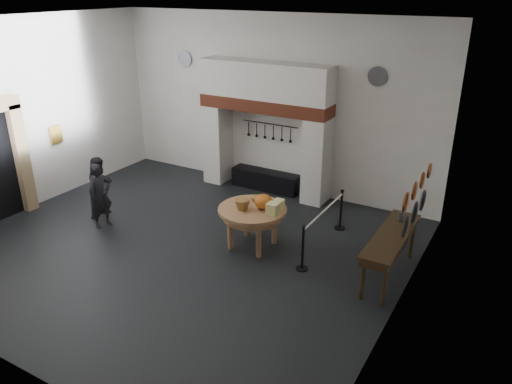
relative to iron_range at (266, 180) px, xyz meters
The scene contains 35 objects.
floor 3.73m from the iron_range, 90.00° to the right, with size 9.00×8.00×0.02m, color black.
ceiling 5.65m from the iron_range, 90.00° to the right, with size 9.00×8.00×0.02m, color silver.
wall_back 2.02m from the iron_range, 90.00° to the left, with size 9.00×0.02×4.50m, color white.
wall_left 6.17m from the iron_range, 140.42° to the right, with size 0.02×8.00×4.50m, color white.
wall_right 6.17m from the iron_range, 39.58° to the right, with size 0.02×8.00×4.50m, color white.
chimney_pier_left 1.69m from the iron_range, behind, with size 0.55×0.70×2.15m, color silver.
chimney_pier_right 1.69m from the iron_range, ahead, with size 0.55×0.70×2.15m, color silver.
hearth_brick_band 2.06m from the iron_range, 90.00° to the right, with size 3.50×0.72×0.32m, color #9E442B.
chimney_hood 2.67m from the iron_range, 90.00° to the right, with size 3.50×0.70×0.90m, color silver.
iron_range is the anchor object (origin of this frame).
utensil_rail 1.51m from the iron_range, 90.00° to the left, with size 0.02×0.02×1.60m, color black.
door_jamb_far 6.04m from the iron_range, 137.45° to the right, with size 0.22×0.30×2.60m, color tan.
wall_plaque 5.49m from the iron_range, 146.73° to the right, with size 0.05×0.34×0.44m, color gold.
work_table 3.23m from the iron_range, 66.09° to the right, with size 1.42×1.42×0.07m, color #B27854.
pumpkin 3.27m from the iron_range, 62.06° to the right, with size 0.36×0.36×0.31m, color orange.
cheese_block_big 3.53m from the iron_range, 58.82° to the right, with size 0.22×0.22×0.24m, color #DAD182.
cheese_block_small 3.27m from the iron_range, 56.34° to the right, with size 0.18×0.18×0.20m, color #F8EB94.
wicker_basket 3.34m from the iron_range, 69.57° to the right, with size 0.32×0.32×0.22m, color olive.
bread_loaf 2.90m from the iron_range, 65.07° to the right, with size 0.31×0.18×0.13m, color olive.
visitor_near 4.38m from the iron_range, 119.41° to the right, with size 0.54×0.36×1.49m, color black.
visitor_far 4.26m from the iron_range, 126.81° to the right, with size 0.71×0.55×1.46m, color black.
side_table 4.93m from the iron_range, 33.00° to the right, with size 0.55×2.20×0.06m, color #362613.
pewter_jug 4.65m from the iron_range, 26.71° to the right, with size 0.12×0.12×0.22m, color #4D4D52.
copper_pan_a 5.93m from the iron_range, 38.28° to the right, with size 0.34×0.34×0.03m, color #C6662D.
copper_pan_b 5.62m from the iron_range, 33.66° to the right, with size 0.32×0.32×0.03m, color #C6662D.
copper_pan_c 5.35m from the iron_range, 28.48° to the right, with size 0.30×0.30×0.03m, color #C6662D.
copper_pan_d 5.13m from the iron_range, 22.75° to the right, with size 0.28×0.28×0.03m, color #C6662D.
pewter_plate_left 5.69m from the iron_range, 36.66° to the right, with size 0.40×0.40×0.03m, color #4C4C51.
pewter_plate_mid 5.36m from the iron_range, 31.38° to the right, with size 0.40×0.40×0.03m, color #4C4C51.
pewter_plate_right 5.08m from the iron_range, 25.42° to the right, with size 0.40×0.40×0.03m, color #4C4C51.
pewter_plate_back_left 4.01m from the iron_range, behind, with size 0.44×0.44×0.03m, color #4C4C51.
pewter_plate_back_right 4.01m from the iron_range, ahead, with size 0.44×0.44×0.03m, color #4C4C51.
barrier_post_near 4.15m from the iron_range, 51.26° to the right, with size 0.05×0.05×0.90m, color black.
barrier_post_far 2.88m from the iron_range, 25.42° to the right, with size 0.05×0.05×0.90m, color black.
barrier_rope 3.47m from the iron_range, 40.72° to the right, with size 0.04×0.04×2.00m, color white.
Camera 1 is at (5.99, -7.19, 5.15)m, focal length 35.00 mm.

